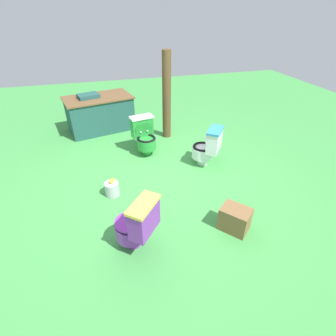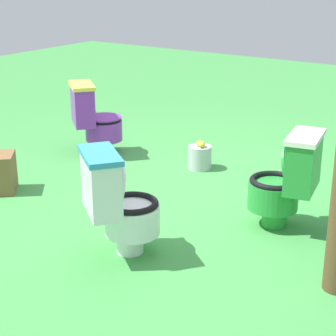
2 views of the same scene
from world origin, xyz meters
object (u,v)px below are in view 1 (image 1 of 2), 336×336
vendor_table (100,113)px  wooden_post (167,97)px  toilet_purple (137,224)px  small_crate (235,219)px  lemon_bucket (112,188)px  toilet_green (144,135)px  toilet_white (208,147)px

vendor_table → wooden_post: size_ratio=0.90×
toilet_purple → small_crate: toilet_purple is taller
wooden_post → small_crate: (0.12, -2.94, -0.73)m
wooden_post → lemon_bucket: size_ratio=6.49×
small_crate → lemon_bucket: 1.87m
toilet_purple → toilet_green: bearing=27.3°
vendor_table → lemon_bucket: 2.59m
toilet_white → small_crate: bearing=-151.7°
lemon_bucket → toilet_white: bearing=14.0°
toilet_purple → small_crate: (1.26, -0.04, -0.21)m
toilet_green → toilet_white: same height
toilet_white → lemon_bucket: size_ratio=2.63×
wooden_post → toilet_green: bearing=-134.8°
toilet_green → toilet_white: size_ratio=1.00×
vendor_table → wooden_post: 1.67m
toilet_white → wooden_post: (-0.39, 1.36, 0.52)m
toilet_white → wooden_post: bearing=53.9°
small_crate → lemon_bucket: bearing=142.3°
vendor_table → toilet_green: bearing=-60.9°
wooden_post → lemon_bucket: bearing=-127.1°
vendor_table → lemon_bucket: size_ratio=5.85×
vendor_table → small_crate: (1.50, -3.72, -0.23)m
toilet_white → small_crate: (-0.27, -1.58, -0.21)m
toilet_purple → vendor_table: (-0.24, 3.68, 0.02)m
wooden_post → lemon_bucket: wooden_post is taller
lemon_bucket → vendor_table: bearing=90.5°
toilet_white → small_crate: toilet_white is taller
wooden_post → toilet_white: bearing=-74.1°
toilet_white → lemon_bucket: toilet_white is taller
toilet_green → wooden_post: (0.61, 0.62, 0.52)m
small_crate → lemon_bucket: size_ratio=1.33×
toilet_green → small_crate: (0.73, -2.33, -0.21)m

